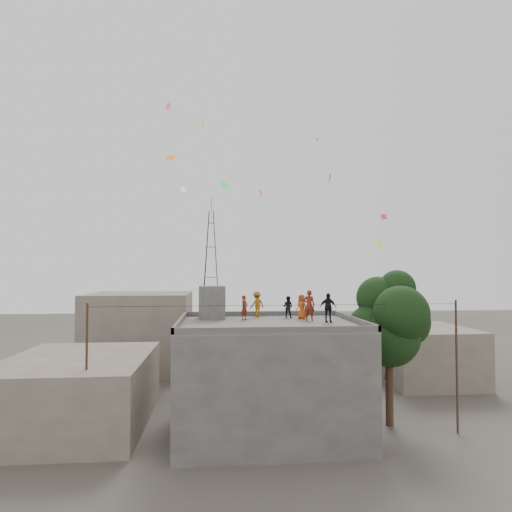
{
  "coord_description": "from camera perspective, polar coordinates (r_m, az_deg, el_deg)",
  "views": [
    {
      "loc": [
        -2.79,
        -24.06,
        9.04
      ],
      "look_at": [
        -0.5,
        2.41,
        9.97
      ],
      "focal_mm": 30.0,
      "sensor_mm": 36.0,
      "label": 1
    }
  ],
  "objects": [
    {
      "name": "ground",
      "position": [
        25.86,
        1.7,
        -22.47
      ],
      "size": [
        140.0,
        140.0,
        0.0
      ],
      "primitive_type": "plane",
      "color": "#413C35",
      "rests_on": "ground"
    },
    {
      "name": "main_building",
      "position": [
        24.95,
        1.69,
        -15.9
      ],
      "size": [
        10.0,
        8.0,
        6.1
      ],
      "color": "#474442",
      "rests_on": "ground"
    },
    {
      "name": "parapet",
      "position": [
        24.38,
        1.68,
        -8.58
      ],
      "size": [
        10.0,
        8.0,
        0.3
      ],
      "color": "#474442",
      "rests_on": "main_building"
    },
    {
      "name": "stair_head_box",
      "position": [
        26.74,
        -5.84,
        -6.16
      ],
      "size": [
        1.6,
        1.8,
        2.0
      ],
      "primitive_type": "cube",
      "color": "#474442",
      "rests_on": "main_building"
    },
    {
      "name": "neighbor_west",
      "position": [
        28.22,
        -22.64,
        -16.3
      ],
      "size": [
        8.0,
        10.0,
        4.0
      ],
      "primitive_type": "cube",
      "color": "#665C51",
      "rests_on": "ground"
    },
    {
      "name": "neighbor_north",
      "position": [
        38.92,
        2.25,
        -11.68
      ],
      "size": [
        12.0,
        9.0,
        5.0
      ],
      "primitive_type": "cube",
      "color": "#474442",
      "rests_on": "ground"
    },
    {
      "name": "neighbor_northwest",
      "position": [
        41.08,
        -15.22,
        -9.69
      ],
      "size": [
        9.0,
        8.0,
        7.0
      ],
      "primitive_type": "cube",
      "color": "#665C51",
      "rests_on": "ground"
    },
    {
      "name": "neighbor_east",
      "position": [
        38.59,
        21.44,
        -12.08
      ],
      "size": [
        7.0,
        8.0,
        4.4
      ],
      "primitive_type": "cube",
      "color": "#665C51",
      "rests_on": "ground"
    },
    {
      "name": "tree",
      "position": [
        26.83,
        17.52,
        -8.2
      ],
      "size": [
        4.9,
        4.6,
        9.1
      ],
      "color": "black",
      "rests_on": "ground"
    },
    {
      "name": "utility_line",
      "position": [
        23.63,
        3.29,
        -14.75
      ],
      "size": [
        20.12,
        0.62,
        7.4
      ],
      "color": "black",
      "rests_on": "ground"
    },
    {
      "name": "transmission_tower",
      "position": [
        64.07,
        -6.03,
        -1.97
      ],
      "size": [
        2.97,
        2.97,
        20.01
      ],
      "color": "black",
      "rests_on": "ground"
    },
    {
      "name": "person_red_adult",
      "position": [
        25.7,
        7.11,
        -6.54
      ],
      "size": [
        0.78,
        0.67,
        1.81
      ],
      "primitive_type": "imported",
      "rotation": [
        0.0,
        0.0,
        2.71
      ],
      "color": "maroon",
      "rests_on": "main_building"
    },
    {
      "name": "person_orange_child",
      "position": [
        26.53,
        6.12,
        -6.73
      ],
      "size": [
        0.82,
        0.87,
        1.5
      ],
      "primitive_type": "imported",
      "rotation": [
        0.0,
        0.0,
        -0.93
      ],
      "color": "#BF4D15",
      "rests_on": "main_building"
    },
    {
      "name": "person_dark_child",
      "position": [
        27.08,
        4.27,
        -6.79
      ],
      "size": [
        0.82,
        0.76,
        1.36
      ],
      "primitive_type": "imported",
      "rotation": [
        0.0,
        0.0,
        2.67
      ],
      "color": "black",
      "rests_on": "main_building"
    },
    {
      "name": "person_dark_adult",
      "position": [
        25.04,
        9.57,
        -6.8
      ],
      "size": [
        0.99,
        0.43,
        1.67
      ],
      "primitive_type": "imported",
      "rotation": [
        0.0,
        0.0,
        -0.02
      ],
      "color": "black",
      "rests_on": "main_building"
    },
    {
      "name": "person_orange_adult",
      "position": [
        27.65,
        0.14,
        -6.43
      ],
      "size": [
        1.2,
        1.06,
        1.61
      ],
      "primitive_type": "imported",
      "rotation": [
        0.0,
        0.0,
        -2.58
      ],
      "color": "#9C5711",
      "rests_on": "main_building"
    },
    {
      "name": "person_red_child",
      "position": [
        25.85,
        -1.55,
        -6.9
      ],
      "size": [
        0.61,
        0.64,
        1.47
      ],
      "primitive_type": "imported",
      "rotation": [
        0.0,
        0.0,
        0.88
      ],
      "color": "maroon",
      "rests_on": "main_building"
    },
    {
      "name": "kites",
      "position": [
        30.68,
        1.33,
        10.28
      ],
      "size": [
        17.4,
        20.81,
        12.94
      ],
      "color": "orange",
      "rests_on": "ground"
    }
  ]
}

